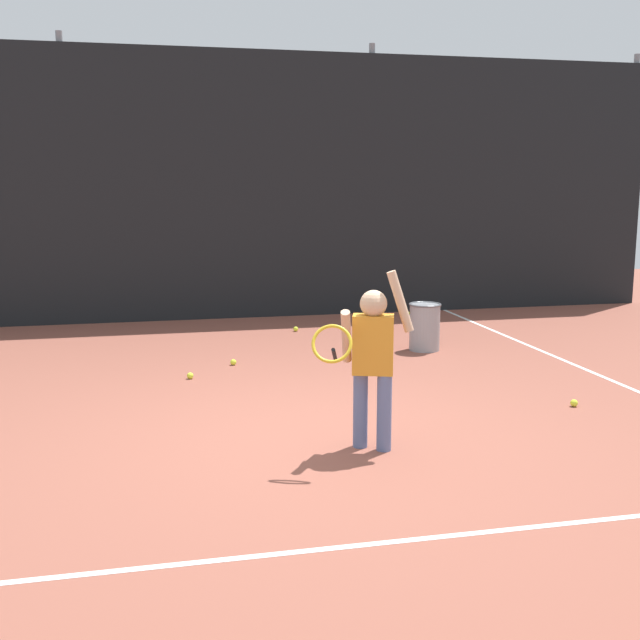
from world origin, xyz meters
The scene contains 14 objects.
ground_plane centered at (0.00, 0.00, 0.00)m, with size 20.00×20.00×0.00m, color brown.
court_line_baseline centered at (0.00, -1.96, 0.00)m, with size 9.00×0.05×0.00m, color white.
court_line_sideline centered at (3.38, 1.00, 0.00)m, with size 0.05×9.00×0.00m, color white.
back_fence_windscreen centered at (0.00, 5.53, 1.91)m, with size 13.37×0.08×3.81m, color black.
fence_post_1 centered at (-2.18, 5.59, 1.98)m, with size 0.09×0.09×3.96m, color slate.
fence_post_2 centered at (2.18, 5.59, 1.98)m, with size 0.09×0.09×3.96m, color slate.
fence_post_3 centered at (6.54, 5.59, 1.98)m, with size 0.09×0.09×3.96m, color slate.
tennis_player centered at (0.41, -0.45, 0.73)m, with size 0.84×0.57×1.35m.
ball_hopper centered at (2.04, 2.78, 0.29)m, with size 0.38×0.38×0.56m.
tennis_ball_0 centered at (-0.28, 2.50, 0.03)m, with size 0.07×0.07×0.07m, color #CCE033.
tennis_ball_1 centered at (2.66, 5.08, 0.03)m, with size 0.07×0.07×0.07m, color #CCE033.
tennis_ball_3 centered at (-0.78, 2.00, 0.03)m, with size 0.07×0.07×0.07m, color #CCE033.
tennis_ball_4 centered at (2.51, 0.23, 0.03)m, with size 0.07×0.07×0.07m, color #CCE033.
tennis_ball_6 centered at (0.77, 4.27, 0.03)m, with size 0.07×0.07×0.07m, color #CCE033.
Camera 1 is at (-1.20, -5.85, 1.98)m, focal length 43.94 mm.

